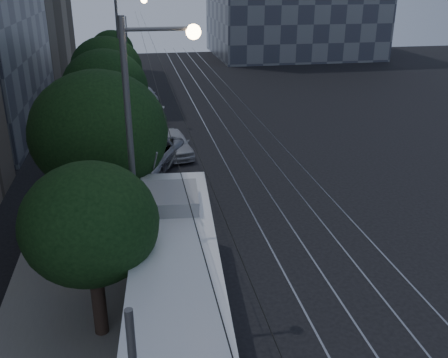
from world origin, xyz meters
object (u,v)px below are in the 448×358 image
pickup_silver (150,155)px  car_white_a (173,143)px  trolleybus (176,287)px  streetlamp_far (125,48)px  streetlamp_near (144,145)px  car_white_c (146,104)px  car_white_d (147,94)px  car_white_b (145,122)px

pickup_silver → car_white_a: size_ratio=1.33×
trolleybus → car_white_a: (1.40, 17.26, -0.94)m
trolleybus → streetlamp_far: streetlamp_far is taller
streetlamp_near → streetlamp_far: 23.48m
car_white_c → car_white_d: bearing=94.2°
trolleybus → car_white_c: 28.69m
car_white_a → streetlamp_near: size_ratio=0.48×
trolleybus → streetlamp_far: (-1.29, 25.18, 4.06)m
car_white_a → car_white_d: car_white_a is taller
car_white_a → car_white_d: 15.54m
trolleybus → car_white_c: trolleybus is taller
car_white_c → car_white_d: car_white_c is taller
car_white_b → car_white_a: bearing=-54.7°
car_white_a → streetlamp_far: bearing=99.7°
pickup_silver → car_white_b: 7.75m
trolleybus → car_white_d: trolleybus is taller
pickup_silver → streetlamp_far: 11.35m
trolleybus → car_white_a: size_ratio=2.73×
car_white_a → car_white_d: size_ratio=1.27×
car_white_a → car_white_b: bearing=97.2°
trolleybus → pickup_silver: size_ratio=2.05×
car_white_b → streetlamp_far: 5.71m
pickup_silver → car_white_a: bearing=79.0°
pickup_silver → car_white_a: pickup_silver is taller
car_white_c → streetlamp_near: 27.47m
streetlamp_far → car_white_c: bearing=68.8°
car_white_d → pickup_silver: bearing=-104.1°
pickup_silver → streetlamp_near: streetlamp_near is taller
car_white_b → trolleybus: bearing=-70.4°
car_white_d → streetlamp_far: 9.31m
car_white_b → car_white_c: (0.26, 5.90, -0.03)m
pickup_silver → car_white_c: 13.66m
trolleybus → pickup_silver: (-0.20, 15.01, -0.87)m
car_white_a → car_white_d: (-1.09, 15.50, -0.17)m
car_white_a → car_white_b: size_ratio=0.94×
car_white_a → streetlamp_near: bearing=-106.7°
streetlamp_near → streetlamp_far: streetlamp_near is taller
car_white_c → car_white_d: size_ratio=1.15×
car_white_a → car_white_b: (-1.60, 5.50, -0.07)m
pickup_silver → car_white_b: size_ratio=1.24×
pickup_silver → car_white_b: (0.00, 7.75, -0.14)m
car_white_c → streetlamp_far: (-1.36, -3.49, 5.09)m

